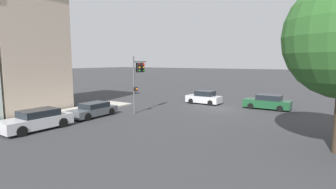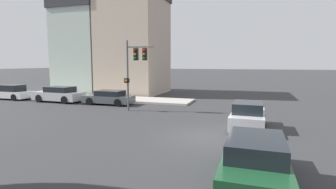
% 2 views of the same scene
% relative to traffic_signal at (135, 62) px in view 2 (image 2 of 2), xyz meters
% --- Properties ---
extents(ground_plane, '(300.00, 300.00, 0.00)m').
position_rel_traffic_signal_xyz_m(ground_plane, '(-5.51, -6.32, -3.68)').
color(ground_plane, '#333335').
extents(rowhouse_backdrop, '(7.91, 12.89, 12.22)m').
position_rel_traffic_signal_xyz_m(rowhouse_backdrop, '(10.92, 8.03, 2.19)').
color(rowhouse_backdrop, '#BCA893').
rests_on(rowhouse_backdrop, ground_plane).
extents(traffic_signal, '(0.67, 2.26, 5.33)m').
position_rel_traffic_signal_xyz_m(traffic_signal, '(0.00, 0.00, 0.00)').
color(traffic_signal, '#515456').
rests_on(traffic_signal, ground_plane).
extents(crossing_car_0, '(4.57, 1.98, 1.48)m').
position_rel_traffic_signal_xyz_m(crossing_car_0, '(-9.95, -8.60, -2.98)').
color(crossing_car_0, '#194728').
rests_on(crossing_car_0, ground_plane).
extents(crossing_car_1, '(3.98, 1.94, 1.50)m').
position_rel_traffic_signal_xyz_m(crossing_car_1, '(-3.01, -8.23, -2.98)').
color(crossing_car_1, '#B7B7BC').
rests_on(crossing_car_1, ground_plane).
extents(parked_car_0, '(1.94, 4.44, 1.24)m').
position_rel_traffic_signal_xyz_m(parked_car_0, '(2.18, 3.64, -3.08)').
color(parked_car_0, '#4C5156').
rests_on(parked_car_0, ground_plane).
extents(parked_car_1, '(2.13, 4.85, 1.45)m').
position_rel_traffic_signal_xyz_m(parked_car_1, '(2.05, 8.91, -2.98)').
color(parked_car_1, '#B7B7BC').
rests_on(parked_car_1, ground_plane).
extents(parked_car_2, '(1.85, 4.48, 1.46)m').
position_rel_traffic_signal_xyz_m(parked_car_2, '(2.05, 14.86, -3.00)').
color(parked_car_2, silver).
rests_on(parked_car_2, ground_plane).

